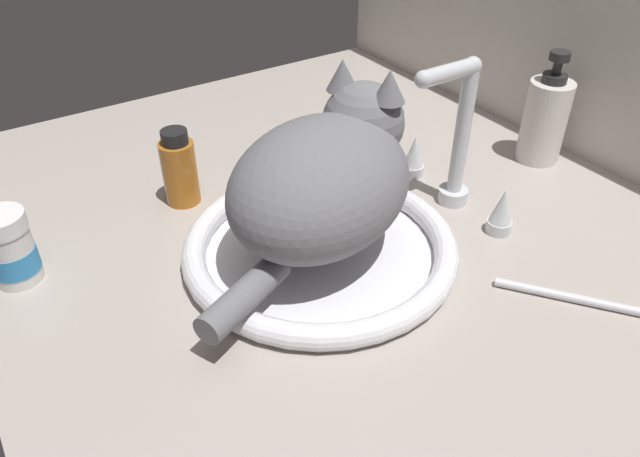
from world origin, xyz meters
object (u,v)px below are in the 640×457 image
toothbrush (585,300)px  pill_bottle (11,250)px  soap_pump_bottle (545,119)px  sink_basin (320,247)px  cat (328,175)px  faucet (456,151)px  amber_bottle (179,169)px

toothbrush → pill_bottle: bearing=-127.2°
soap_pump_bottle → toothbrush: 33.09cm
sink_basin → toothbrush: bearing=40.2°
sink_basin → cat: cat is taller
sink_basin → faucet: (-0.00, 20.93, 6.64)cm
cat → toothbrush: cat is taller
soap_pump_bottle → toothbrush: size_ratio=1.10×
amber_bottle → pill_bottle: size_ratio=1.19×
cat → soap_pump_bottle: (-0.99, 39.08, -3.84)cm
toothbrush → cat: bearing=-142.9°
soap_pump_bottle → amber_bottle: 52.99cm
toothbrush → soap_pump_bottle: bearing=139.6°
faucet → toothbrush: (23.07, -1.43, -7.31)cm
pill_bottle → toothbrush: 63.74cm
toothbrush → amber_bottle: bearing=-146.7°
cat → amber_bottle: cat is taller
cat → pill_bottle: 36.43cm
cat → soap_pump_bottle: bearing=91.5°
cat → soap_pump_bottle: 39.28cm
faucet → cat: (-0.71, -19.38, 2.47)cm
faucet → pill_bottle: 54.48cm
soap_pump_bottle → toothbrush: soap_pump_bottle is taller
cat → toothbrush: size_ratio=2.25×
cat → amber_bottle: size_ratio=3.21×
soap_pump_bottle → amber_bottle: soap_pump_bottle is taller
sink_basin → cat: bearing=114.7°
amber_bottle → toothbrush: 52.09cm
amber_bottle → toothbrush: size_ratio=0.70×
soap_pump_bottle → amber_bottle: size_ratio=1.57×
faucet → soap_pump_bottle: size_ratio=1.22×
sink_basin → toothbrush: 30.22cm
cat → pill_bottle: bearing=-114.1°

